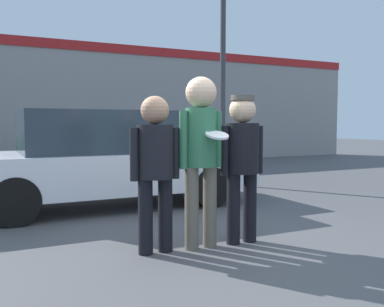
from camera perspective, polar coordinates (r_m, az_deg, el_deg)
The scene contains 7 objects.
ground_plane at distance 4.63m, azimuth 2.12°, elevation -12.84°, with size 56.00×56.00×0.00m, color #4C4C4F.
storefront_building at distance 14.32m, azimuth -17.98°, elevation 6.53°, with size 24.00×0.22×4.00m.
person_left at distance 4.39m, azimuth -4.93°, elevation -0.92°, with size 0.54×0.37×1.62m.
person_middle_with_frisbee at distance 4.55m, azimuth 1.21°, elevation 1.10°, with size 0.50×0.52×1.83m.
person_right at distance 4.79m, azimuth 6.70°, elevation -0.16°, with size 0.54×0.37×1.65m.
parked_car_near at distance 7.08m, azimuth -11.52°, elevation -0.74°, with size 4.68×1.91×1.55m.
street_lamp at distance 9.82m, azimuth 5.21°, elevation 17.59°, with size 1.21×0.35×6.00m.
Camera 1 is at (-2.12, -3.89, 1.33)m, focal length 40.00 mm.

